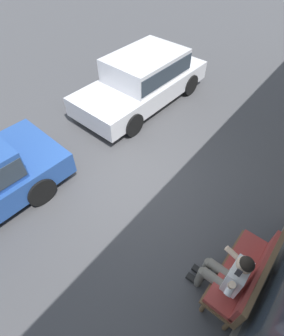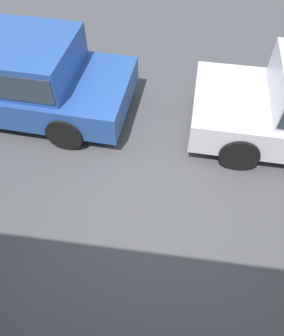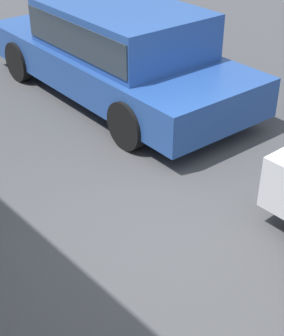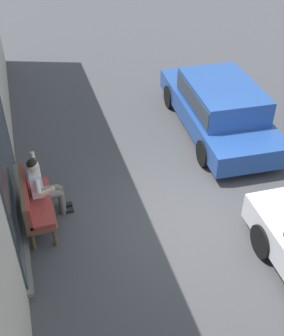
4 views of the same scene
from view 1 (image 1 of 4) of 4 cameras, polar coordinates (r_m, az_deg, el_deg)
ground_plane at (r=5.89m, az=-2.52°, el=-2.12°), size 60.00×60.00×0.00m
bench at (r=4.42m, az=21.97°, el=-20.67°), size 1.45×0.55×1.03m
person_on_phone at (r=4.18m, az=18.17°, el=-21.20°), size 0.73×0.74×1.37m
parked_car_near at (r=7.85m, az=0.36°, el=19.13°), size 4.23×1.94×1.39m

